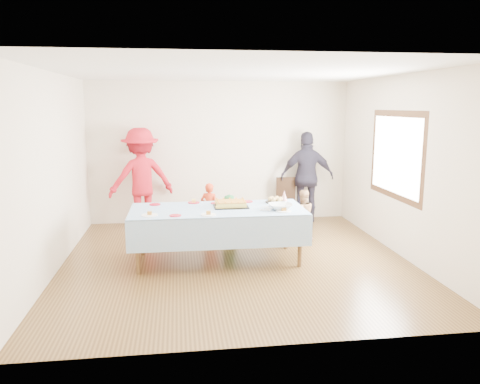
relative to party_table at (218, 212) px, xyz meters
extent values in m
plane|color=#482E14|center=(0.26, -0.06, -0.72)|extent=(5.00, 5.00, 0.00)
cube|color=beige|center=(0.26, 2.44, 0.63)|extent=(5.00, 0.04, 2.70)
cube|color=beige|center=(0.26, -2.56, 0.63)|extent=(5.00, 0.04, 2.70)
cube|color=beige|center=(-2.24, -0.06, 0.63)|extent=(0.04, 5.00, 2.70)
cube|color=beige|center=(2.76, -0.06, 0.63)|extent=(0.04, 5.00, 2.70)
cube|color=white|center=(0.26, -0.06, 1.98)|extent=(5.00, 5.00, 0.04)
cube|color=#472B16|center=(2.73, 0.14, 0.78)|extent=(0.03, 1.75, 1.35)
cylinder|color=brown|center=(-1.12, -0.42, -0.36)|extent=(0.06, 0.06, 0.73)
cylinder|color=brown|center=(1.12, -0.42, -0.36)|extent=(0.06, 0.06, 0.73)
cylinder|color=brown|center=(-1.12, 0.42, -0.36)|extent=(0.06, 0.06, 0.73)
cylinder|color=brown|center=(1.12, 0.42, -0.36)|extent=(0.06, 0.06, 0.73)
cube|color=brown|center=(0.00, 0.00, 0.03)|extent=(2.40, 1.00, 0.04)
cube|color=silver|center=(0.00, 0.00, 0.05)|extent=(2.50, 1.10, 0.01)
cube|color=black|center=(0.20, 0.09, 0.06)|extent=(0.50, 0.38, 0.01)
cube|color=#FFE161|center=(0.20, 0.09, 0.10)|extent=(0.42, 0.32, 0.06)
cube|color=#965322|center=(0.20, 0.09, 0.14)|extent=(0.42, 0.32, 0.01)
cylinder|color=black|center=(0.91, 0.30, 0.06)|extent=(0.30, 0.30, 0.02)
sphere|color=tan|center=(0.99, 0.30, 0.11)|extent=(0.07, 0.07, 0.07)
sphere|color=tan|center=(0.95, 0.37, 0.11)|extent=(0.07, 0.07, 0.07)
sphere|color=tan|center=(0.87, 0.37, 0.11)|extent=(0.07, 0.07, 0.07)
sphere|color=tan|center=(0.83, 0.30, 0.11)|extent=(0.07, 0.07, 0.07)
sphere|color=tan|center=(0.87, 0.24, 0.11)|extent=(0.07, 0.07, 0.07)
sphere|color=tan|center=(0.95, 0.24, 0.11)|extent=(0.07, 0.07, 0.07)
sphere|color=tan|center=(0.91, 0.30, 0.11)|extent=(0.07, 0.07, 0.07)
imported|color=silver|center=(0.88, -0.18, 0.10)|extent=(0.34, 0.34, 0.08)
cone|color=white|center=(1.08, 0.43, 0.14)|extent=(0.09, 0.09, 0.16)
cylinder|color=#B60D21|center=(-0.91, 0.38, 0.06)|extent=(0.17, 0.17, 0.01)
cylinder|color=#B60D21|center=(-0.33, 0.44, 0.06)|extent=(0.18, 0.18, 0.01)
cylinder|color=#B60D21|center=(0.02, 0.35, 0.06)|extent=(0.18, 0.18, 0.01)
cylinder|color=#B60D21|center=(0.49, 0.41, 0.06)|extent=(0.18, 0.18, 0.01)
cylinder|color=#B60D21|center=(-0.61, -0.38, 0.06)|extent=(0.16, 0.16, 0.01)
cylinder|color=white|center=(-0.95, -0.31, 0.06)|extent=(0.22, 0.22, 0.01)
cylinder|color=white|center=(-0.16, -0.40, 0.06)|extent=(0.21, 0.21, 0.01)
cylinder|color=white|center=(0.91, -0.31, 0.06)|extent=(0.21, 0.21, 0.01)
cylinder|color=black|center=(1.34, 1.88, -0.53)|extent=(0.03, 0.03, 0.39)
cylinder|color=black|center=(1.66, 1.86, -0.53)|extent=(0.03, 0.03, 0.39)
cylinder|color=black|center=(1.36, 2.20, -0.53)|extent=(0.03, 0.03, 0.39)
cylinder|color=black|center=(1.68, 2.18, -0.53)|extent=(0.03, 0.03, 0.39)
cube|color=black|center=(1.51, 2.03, -0.32)|extent=(0.40, 0.40, 0.05)
cube|color=black|center=(1.52, 2.20, -0.08)|extent=(0.38, 0.06, 0.45)
imported|color=red|center=(-0.02, 1.51, -0.27)|extent=(0.39, 0.33, 0.91)
imported|color=#236B33|center=(0.27, 0.96, -0.33)|extent=(0.40, 0.27, 0.79)
imported|color=tan|center=(1.49, 0.84, -0.29)|extent=(0.44, 0.35, 0.87)
imported|color=red|center=(-1.23, 2.14, 0.20)|extent=(1.33, 0.98, 1.85)
imported|color=#2D2939|center=(1.93, 2.14, 0.15)|extent=(1.07, 0.55, 1.75)
camera|label=1|loc=(-0.55, -6.57, 1.52)|focal=35.00mm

